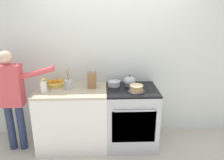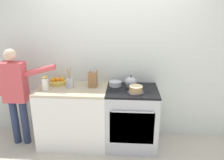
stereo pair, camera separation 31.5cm
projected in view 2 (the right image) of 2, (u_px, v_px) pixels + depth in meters
name	position (u px, v px, depth m)	size (l,w,h in m)	color
ground_plane	(113.00, 156.00, 3.21)	(16.00, 16.00, 0.00)	beige
wall_back	(116.00, 59.00, 3.44)	(8.00, 0.04, 2.60)	silver
counter_cabinet	(74.00, 116.00, 3.42)	(1.04, 0.66, 0.93)	white
stove_range	(131.00, 118.00, 3.35)	(0.76, 0.69, 0.93)	#B7BABF
layer_cake	(136.00, 89.00, 3.08)	(0.24, 0.24, 0.10)	#4C4C51
tea_kettle	(131.00, 82.00, 3.31)	(0.22, 0.18, 0.17)	#B7BABF
mixing_bowl	(115.00, 83.00, 3.35)	(0.20, 0.20, 0.08)	#B7BABF
knife_block	(93.00, 79.00, 3.29)	(0.12, 0.14, 0.33)	olive
utensil_crock	(70.00, 83.00, 3.28)	(0.11, 0.11, 0.31)	#B7BABF
fruit_bowl	(58.00, 82.00, 3.42)	(0.25, 0.25, 0.11)	gold
milk_carton	(45.00, 83.00, 3.14)	(0.07, 0.07, 0.23)	white
person_baker	(16.00, 90.00, 3.25)	(0.90, 0.20, 1.52)	#283351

